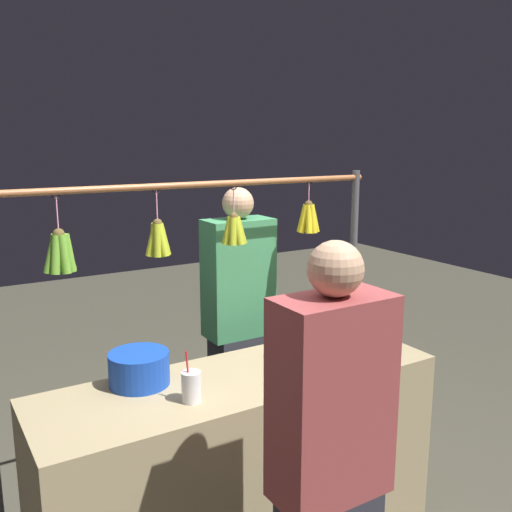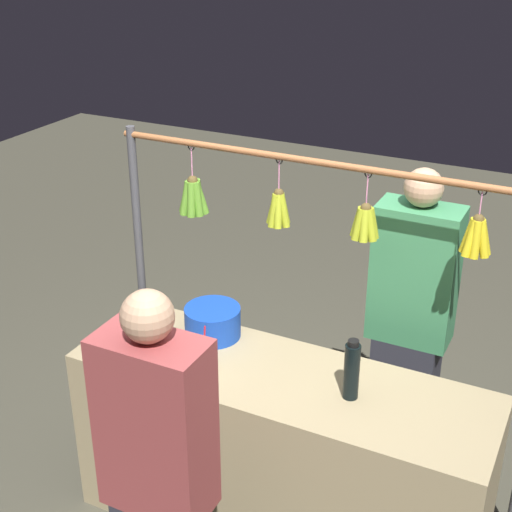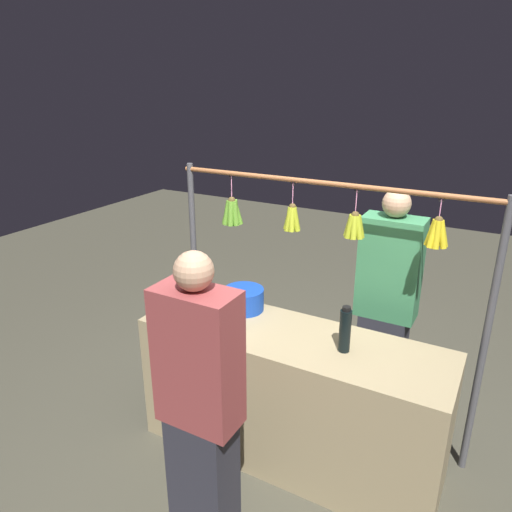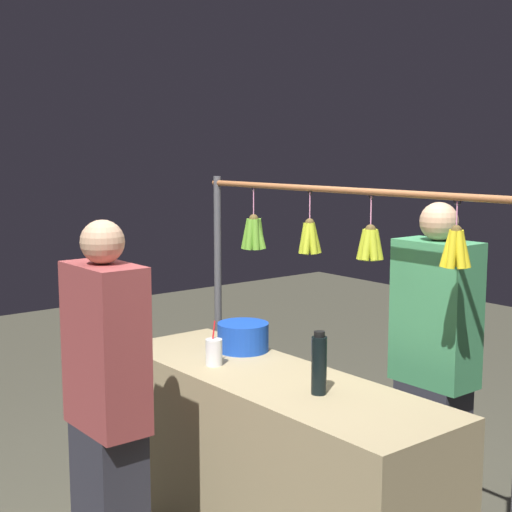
# 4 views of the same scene
# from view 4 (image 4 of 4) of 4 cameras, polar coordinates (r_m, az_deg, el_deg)

# --- Properties ---
(market_counter) EXTENTS (1.92, 0.60, 0.89)m
(market_counter) POSITION_cam_4_polar(r_m,az_deg,el_deg) (3.71, 1.20, -15.69)
(market_counter) COLOR tan
(market_counter) RESTS_ON ground
(display_rack) EXTENTS (2.13, 0.14, 1.78)m
(display_rack) POSITION_cam_4_polar(r_m,az_deg,el_deg) (3.76, 6.08, -2.20)
(display_rack) COLOR #4C4C51
(display_rack) RESTS_ON ground
(water_bottle) EXTENTS (0.07, 0.07, 0.28)m
(water_bottle) POSITION_cam_4_polar(r_m,az_deg,el_deg) (3.27, 4.84, -8.23)
(water_bottle) COLOR black
(water_bottle) RESTS_ON market_counter
(blue_bucket) EXTENTS (0.27, 0.27, 0.15)m
(blue_bucket) POSITION_cam_4_polar(r_m,az_deg,el_deg) (3.96, -1.00, -6.19)
(blue_bucket) COLOR #1844B6
(blue_bucket) RESTS_ON market_counter
(drink_cup) EXTENTS (0.08, 0.08, 0.22)m
(drink_cup) POSITION_cam_4_polar(r_m,az_deg,el_deg) (3.70, -3.23, -7.35)
(drink_cup) COLOR silver
(drink_cup) RESTS_ON market_counter
(vendor_person) EXTENTS (0.40, 0.22, 1.69)m
(vendor_person) POSITION_cam_4_polar(r_m,az_deg,el_deg) (3.80, 13.41, -8.97)
(vendor_person) COLOR #2D2D38
(vendor_person) RESTS_ON ground
(customer_person) EXTENTS (0.39, 0.21, 1.66)m
(customer_person) POSITION_cam_4_polar(r_m,az_deg,el_deg) (3.25, -11.27, -12.20)
(customer_person) COLOR #2D2D38
(customer_person) RESTS_ON ground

